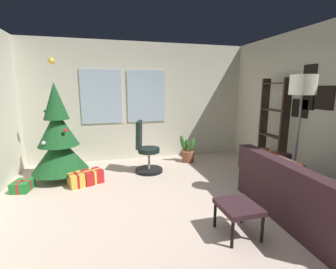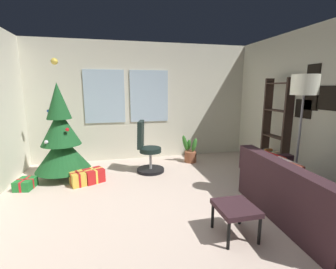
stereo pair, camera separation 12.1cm
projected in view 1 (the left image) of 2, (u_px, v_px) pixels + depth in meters
ground_plane at (178, 224)px, 3.11m from camera, size 5.14×5.91×0.10m
wall_back_with_windows at (140, 102)px, 5.68m from camera, size 5.14×0.12×2.74m
couch at (318, 199)px, 3.08m from camera, size 1.66×1.99×0.79m
footstool at (238, 208)px, 2.76m from camera, size 0.43×0.48×0.38m
holiday_tree at (59, 140)px, 4.41m from camera, size 1.01×1.01×2.22m
gift_box_red at (92, 176)px, 4.32m from camera, size 0.42×0.39×0.25m
gift_box_green at (22, 186)px, 4.00m from camera, size 0.33×0.39×0.17m
gift_box_gold at (76, 180)px, 4.17m from camera, size 0.33×0.36×0.24m
office_chair at (146, 152)px, 4.84m from camera, size 0.56×0.56×1.06m
bookshelf at (272, 133)px, 4.73m from camera, size 0.18×0.64×1.89m
floor_lamp at (302, 94)px, 3.38m from camera, size 0.36×0.36×1.89m
potted_plant at (188, 152)px, 5.56m from camera, size 0.42×0.34×0.66m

